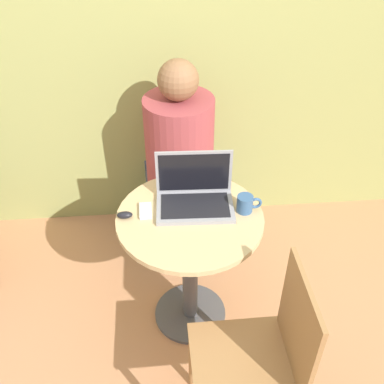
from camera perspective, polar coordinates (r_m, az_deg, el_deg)
ground_plane at (r=2.56m, az=-0.22°, el=-15.21°), size 12.00×12.00×0.00m
back_wall at (r=2.54m, az=-2.06°, el=20.87°), size 7.00×0.05×2.60m
round_table at (r=2.17m, az=-0.26°, el=-7.13°), size 0.67×0.67×0.72m
laptop at (r=2.06m, az=0.34°, el=-0.35°), size 0.36×0.24×0.25m
cell_phone at (r=2.06m, az=-5.91°, el=-2.38°), size 0.06×0.11×0.02m
computer_mouse at (r=2.03m, az=-8.54°, el=-2.91°), size 0.07×0.04×0.03m
coffee_cup at (r=2.05m, az=6.85°, el=-1.48°), size 0.12×0.07×0.08m
chair_empty at (r=1.89m, az=8.62°, el=-20.32°), size 0.40×0.40×0.89m
person_seated at (r=2.65m, az=-1.74°, el=2.46°), size 0.41×0.60×1.22m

